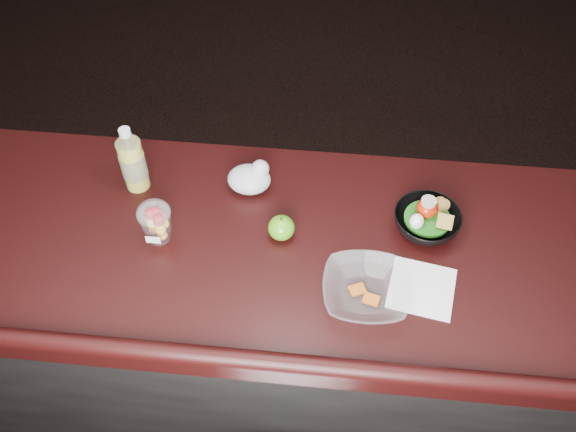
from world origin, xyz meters
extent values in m
cube|color=black|center=(0.00, 0.30, 0.49)|extent=(4.00, 0.65, 0.98)
cube|color=black|center=(0.00, 0.30, 1.00)|extent=(4.06, 0.71, 0.04)
cylinder|color=gold|center=(-0.39, 0.47, 1.10)|extent=(0.07, 0.07, 0.17)
cylinder|color=white|center=(-0.39, 0.47, 1.10)|extent=(0.07, 0.07, 0.17)
cone|color=white|center=(-0.39, 0.47, 1.20)|extent=(0.07, 0.07, 0.03)
cylinder|color=white|center=(-0.39, 0.47, 1.22)|extent=(0.03, 0.03, 0.02)
cylinder|color=#072D99|center=(-0.39, 0.47, 1.10)|extent=(0.07, 0.07, 0.08)
ellipsoid|color=white|center=(-0.29, 0.29, 1.12)|extent=(0.09, 0.09, 0.05)
ellipsoid|color=#358B10|center=(0.03, 0.33, 1.05)|extent=(0.07, 0.07, 0.07)
cylinder|color=black|center=(0.03, 0.33, 1.09)|extent=(0.01, 0.01, 0.01)
ellipsoid|color=silver|center=(-0.08, 0.49, 1.06)|extent=(0.12, 0.10, 0.07)
sphere|color=silver|center=(-0.05, 0.51, 1.08)|extent=(0.05, 0.05, 0.05)
imported|color=black|center=(0.42, 0.39, 1.05)|extent=(0.21, 0.21, 0.06)
cylinder|color=#0F470C|center=(0.42, 0.39, 1.06)|extent=(0.12, 0.12, 0.01)
ellipsoid|color=#AC1E07|center=(0.41, 0.41, 1.09)|extent=(0.06, 0.06, 0.05)
cylinder|color=beige|center=(0.41, 0.41, 1.11)|extent=(0.04, 0.04, 0.01)
ellipsoid|color=white|center=(0.39, 0.36, 1.08)|extent=(0.04, 0.04, 0.05)
imported|color=silver|center=(0.26, 0.16, 1.05)|extent=(0.22, 0.22, 0.05)
cube|color=#990F0C|center=(0.24, 0.17, 1.03)|extent=(0.05, 0.04, 0.01)
cube|color=#990F0C|center=(0.28, 0.14, 1.03)|extent=(0.05, 0.04, 0.01)
cube|color=white|center=(0.40, 0.19, 1.02)|extent=(0.19, 0.19, 0.00)
camera|label=1|loc=(0.16, -0.72, 2.39)|focal=40.00mm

